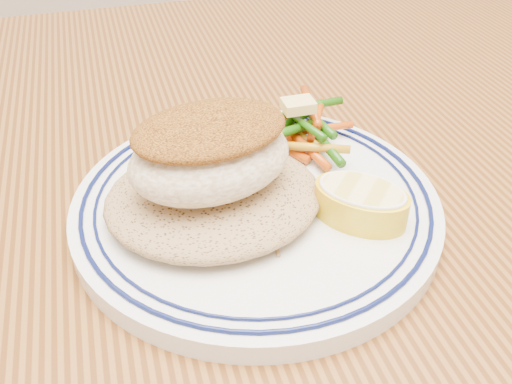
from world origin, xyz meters
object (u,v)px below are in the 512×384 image
object	(u,v)px
plate	(256,204)
fish_fillet	(210,151)
rice_pilaf	(214,193)
lemon_wedge	(361,202)
dining_table	(258,292)
vegetable_pile	(293,129)

from	to	relation	value
plate	fish_fillet	world-z (taller)	fish_fillet
plate	fish_fillet	bearing A→B (deg)	-168.05
rice_pilaf	lemon_wedge	distance (m)	0.10
dining_table	lemon_wedge	xyz separation A→B (m)	(0.05, -0.06, 0.13)
plate	rice_pilaf	world-z (taller)	rice_pilaf
rice_pilaf	vegetable_pile	bearing A→B (deg)	39.47
rice_pilaf	lemon_wedge	bearing A→B (deg)	-21.35
dining_table	fish_fillet	xyz separation A→B (m)	(-0.04, -0.02, 0.16)
plate	lemon_wedge	size ratio (longest dim) A/B	3.12
fish_fillet	vegetable_pile	bearing A→B (deg)	39.95
rice_pilaf	vegetable_pile	size ratio (longest dim) A/B	1.31
vegetable_pile	lemon_wedge	bearing A→B (deg)	-82.76
rice_pilaf	plate	bearing A→B (deg)	8.62
fish_fillet	lemon_wedge	bearing A→B (deg)	-19.96
plate	vegetable_pile	world-z (taller)	vegetable_pile
dining_table	fish_fillet	distance (m)	0.17
vegetable_pile	rice_pilaf	bearing A→B (deg)	-140.53
vegetable_pile	lemon_wedge	world-z (taller)	vegetable_pile
dining_table	plate	distance (m)	0.11
dining_table	vegetable_pile	size ratio (longest dim) A/B	13.62
rice_pilaf	vegetable_pile	world-z (taller)	vegetable_pile
fish_fillet	lemon_wedge	world-z (taller)	fish_fillet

